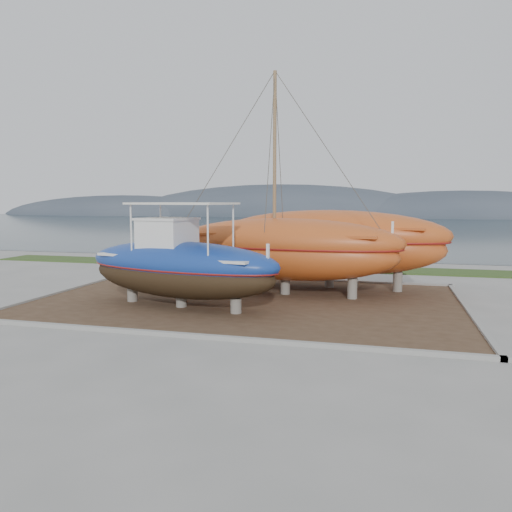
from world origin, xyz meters
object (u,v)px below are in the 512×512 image
(white_dinghy, at_px, (144,274))
(orange_bare_hull, at_px, (330,250))
(orange_sailboat, at_px, (286,185))
(blue_caique, at_px, (181,255))

(white_dinghy, xyz_separation_m, orange_bare_hull, (9.29, 1.89, 1.31))
(white_dinghy, xyz_separation_m, orange_sailboat, (7.50, -0.49, 4.50))
(blue_caique, relative_size, orange_sailboat, 0.82)
(blue_caique, height_order, white_dinghy, blue_caique)
(white_dinghy, bearing_deg, orange_bare_hull, 33.34)
(blue_caique, bearing_deg, white_dinghy, 143.90)
(white_dinghy, relative_size, orange_sailboat, 0.36)
(white_dinghy, bearing_deg, orange_sailboat, 18.15)
(blue_caique, distance_m, orange_bare_hull, 8.24)
(orange_bare_hull, bearing_deg, white_dinghy, -162.84)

